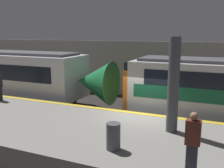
% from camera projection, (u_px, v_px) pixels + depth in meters
% --- Properties ---
extents(ground_plane, '(120.00, 120.00, 0.00)m').
position_uv_depth(ground_plane, '(140.00, 134.00, 12.13)').
color(ground_plane, '#282623').
extents(platform, '(40.00, 5.22, 1.05)m').
position_uv_depth(platform, '(119.00, 145.00, 9.68)').
color(platform, gray).
rests_on(platform, ground).
extents(station_rear_barrier, '(50.00, 0.15, 4.03)m').
position_uv_depth(station_rear_barrier, '(171.00, 71.00, 17.97)').
color(station_rear_barrier, '#B2AD9E').
rests_on(station_rear_barrier, ground).
extents(support_pillar_near, '(0.41, 0.41, 3.46)m').
position_uv_depth(support_pillar_near, '(173.00, 85.00, 9.36)').
color(support_pillar_near, '#47474C').
rests_on(support_pillar_near, platform).
extents(person_waiting, '(0.38, 0.24, 1.62)m').
position_uv_depth(person_waiting, '(193.00, 141.00, 6.72)').
color(person_waiting, '#2D2D38').
rests_on(person_waiting, platform).
extents(trash_bin, '(0.44, 0.44, 0.85)m').
position_uv_depth(trash_bin, '(113.00, 136.00, 8.11)').
color(trash_bin, '#4C4C51').
rests_on(trash_bin, platform).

